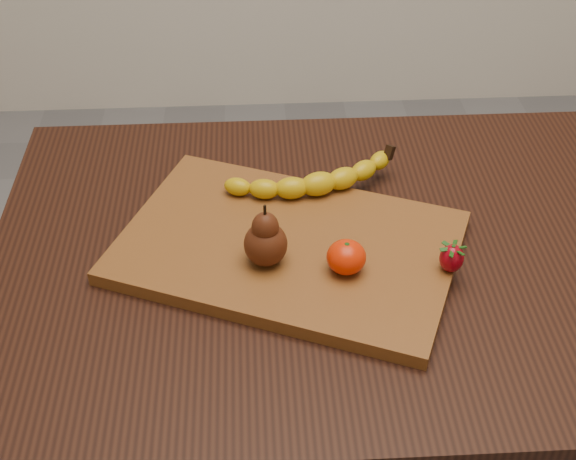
{
  "coord_description": "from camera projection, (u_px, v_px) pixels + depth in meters",
  "views": [
    {
      "loc": [
        -0.13,
        -0.85,
        1.47
      ],
      "look_at": [
        -0.09,
        -0.01,
        0.8
      ],
      "focal_mm": 50.0,
      "sensor_mm": 36.0,
      "label": 1
    }
  ],
  "objects": [
    {
      "name": "table",
      "position": [
        345.0,
        298.0,
        1.18
      ],
      "size": [
        1.0,
        0.7,
        0.76
      ],
      "color": "black",
      "rests_on": "ground"
    },
    {
      "name": "mandarin",
      "position": [
        346.0,
        257.0,
        1.04
      ],
      "size": [
        0.07,
        0.07,
        0.04
      ],
      "primitive_type": "ellipsoid",
      "rotation": [
        0.0,
        0.0,
        0.33
      ],
      "color": "red",
      "rests_on": "cutting_board"
    },
    {
      "name": "cutting_board",
      "position": [
        288.0,
        247.0,
        1.1
      ],
      "size": [
        0.53,
        0.45,
        0.02
      ],
      "primitive_type": "cube",
      "rotation": [
        0.0,
        0.0,
        -0.4
      ],
      "color": "brown",
      "rests_on": "table"
    },
    {
      "name": "pear",
      "position": [
        265.0,
        234.0,
        1.04
      ],
      "size": [
        0.06,
        0.06,
        0.09
      ],
      "primitive_type": null,
      "rotation": [
        0.0,
        0.0,
        -0.05
      ],
      "color": "#4C1E0C",
      "rests_on": "cutting_board"
    },
    {
      "name": "strawberry",
      "position": [
        452.0,
        257.0,
        1.04
      ],
      "size": [
        0.04,
        0.04,
        0.04
      ],
      "primitive_type": null,
      "rotation": [
        0.0,
        0.0,
        0.13
      ],
      "color": "#950411",
      "rests_on": "cutting_board"
    },
    {
      "name": "banana",
      "position": [
        318.0,
        184.0,
        1.17
      ],
      "size": [
        0.23,
        0.11,
        0.04
      ],
      "primitive_type": null,
      "rotation": [
        0.0,
        0.0,
        0.26
      ],
      "color": "#D7B00A",
      "rests_on": "cutting_board"
    }
  ]
}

